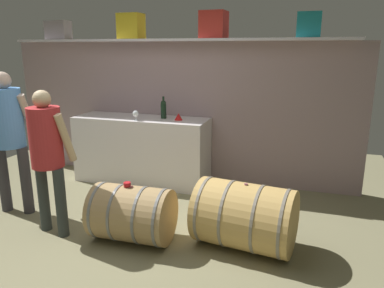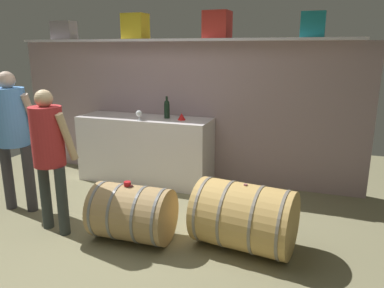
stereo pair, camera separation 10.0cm
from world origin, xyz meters
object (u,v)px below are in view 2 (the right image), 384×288
Objects in this scene: work_cabinet at (145,150)px; tasting_cup at (127,184)px; toolcase_grey at (64,31)px; wine_glass at (139,114)px; wine_bottle_dark at (167,109)px; wine_barrel_far at (244,217)px; toolcase_teal at (313,25)px; red_funnel at (182,117)px; winemaker_pouring at (49,147)px; wine_barrel_near at (132,213)px; toolcase_yellow at (135,26)px; toolcase_red at (217,25)px; visitor_tasting at (13,127)px.

tasting_cup is at bearing -69.81° from work_cabinet.
toolcase_grey is 0.19× the size of work_cabinet.
toolcase_grey is 1.86m from wine_glass.
work_cabinet is 1.71m from tasting_cup.
wine_bottle_dark reaches higher than work_cabinet.
wine_barrel_far is at bearing -45.95° from wine_bottle_dark.
toolcase_grey is 3.57m from toolcase_teal.
winemaker_pouring is at bearing -115.17° from red_funnel.
wine_barrel_far is (1.10, 0.20, 0.04)m from wine_barrel_near.
wine_barrel_near is at bearing 0.00° from tasting_cup.
wine_bottle_dark is (1.73, -0.16, -1.07)m from toolcase_grey.
work_cabinet is (0.20, -0.21, -1.71)m from toolcase_yellow.
toolcase_yellow is 0.34× the size of wine_barrel_far.
toolcase_teal is 2.00m from red_funnel.
toolcase_yellow reaches higher than wine_barrel_near.
toolcase_teal is 4.22× the size of tasting_cup.
toolcase_red reaches higher than visitor_tasting.
toolcase_red is at bearing 122.61° from wine_barrel_far.
wine_barrel_far is (1.16, -1.39, -0.66)m from red_funnel.
work_cabinet is at bearing 110.19° from tasting_cup.
wine_bottle_dark is 2.25× the size of wine_glass.
work_cabinet is at bearing -171.10° from wine_bottle_dark.
toolcase_red is at bearing 77.54° from tasting_cup.
work_cabinet reaches higher than tasting_cup.
visitor_tasting is (0.41, -1.60, -1.14)m from toolcase_grey.
wine_bottle_dark is 0.26m from red_funnel.
toolcase_teal is at bearing 11.07° from wine_glass.
red_funnel is (0.57, -0.01, 0.52)m from work_cabinet.
wine_barrel_near is (0.06, -1.59, -0.70)m from red_funnel.
toolcase_grey is at bearing -176.89° from toolcase_red.
toolcase_grey is 0.36× the size of wine_barrel_far.
work_cabinet is at bearing -173.31° from toolcase_teal.
toolcase_teal is 3.72m from visitor_tasting.
toolcase_teal is 2.87m from tasting_cup.
tasting_cup is at bearing -162.37° from wine_barrel_far.
toolcase_teal is 2.76m from work_cabinet.
visitor_tasting is at bearing 171.69° from wine_barrel_near.
toolcase_yellow is 0.18× the size of work_cabinet.
toolcase_yellow is at bearing 163.99° from red_funnel.
winemaker_pouring is at bearing -107.54° from wine_bottle_dark.
red_funnel is (1.97, -0.22, -1.16)m from toolcase_grey.
work_cabinet is at bearing -44.12° from toolcase_yellow.
work_cabinet is 0.77m from red_funnel.
wine_glass reaches higher than wine_barrel_far.
visitor_tasting reaches higher than red_funnel.
toolcase_teal is 3.03m from wine_barrel_near.
winemaker_pouring is (-0.25, -1.49, -0.11)m from wine_glass.
red_funnel is at bearing 78.34° from winemaker_pouring.
toolcase_grey is 1.19× the size of wine_bottle_dark.
work_cabinet is at bearing -164.90° from toolcase_red.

